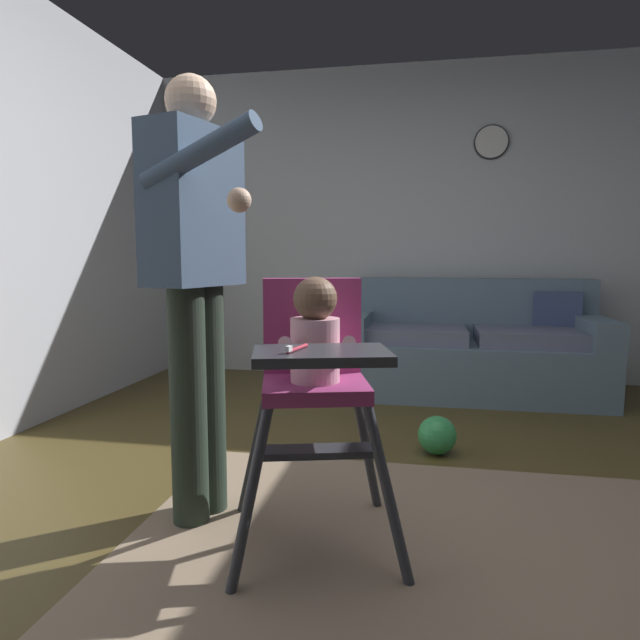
{
  "coord_description": "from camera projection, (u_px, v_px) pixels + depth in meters",
  "views": [
    {
      "loc": [
        0.16,
        -2.07,
        1.03
      ],
      "look_at": [
        -0.22,
        -0.1,
        0.8
      ],
      "focal_mm": 31.15,
      "sensor_mm": 36.0,
      "label": 1
    }
  ],
  "objects": [
    {
      "name": "toy_ball",
      "position": [
        437.0,
        435.0,
        2.9
      ],
      "size": [
        0.2,
        0.2,
        0.2
      ],
      "primitive_type": "sphere",
      "color": "green",
      "rests_on": "ground"
    },
    {
      "name": "area_rug",
      "position": [
        428.0,
        616.0,
        1.59
      ],
      "size": [
        2.17,
        2.36,
        0.01
      ],
      "primitive_type": "cube",
      "color": "gray",
      "rests_on": "ground"
    },
    {
      "name": "high_chair",
      "position": [
        315.0,
        359.0,
        1.93
      ],
      "size": [
        0.74,
        0.83,
        0.97
      ],
      "rotation": [
        0.0,
        0.0,
        -1.3
      ],
      "color": "#31333A",
      "rests_on": "ground"
    },
    {
      "name": "wall_far",
      "position": [
        409.0,
        224.0,
        4.69
      ],
      "size": [
        5.16,
        0.06,
        2.61
      ],
      "primitive_type": "cube",
      "color": "silver",
      "rests_on": "ground"
    },
    {
      "name": "ground",
      "position": [
        380.0,
        534.0,
        2.17
      ],
      "size": [
        5.96,
        7.02,
        0.1
      ],
      "primitive_type": "cube",
      "color": "#50421F"
    },
    {
      "name": "adult_standing",
      "position": [
        197.0,
        274.0,
        2.12
      ],
      "size": [
        0.5,
        0.58,
        1.7
      ],
      "rotation": [
        0.0,
        0.0,
        -0.26
      ],
      "color": "#273429",
      "rests_on": "ground"
    },
    {
      "name": "couch",
      "position": [
        471.0,
        350.0,
        4.2
      ],
      "size": [
        1.91,
        0.86,
        0.86
      ],
      "rotation": [
        0.0,
        0.0,
        -1.57
      ],
      "color": "slate",
      "rests_on": "ground"
    },
    {
      "name": "wall_clock",
      "position": [
        491.0,
        142.0,
        4.46
      ],
      "size": [
        0.28,
        0.04,
        0.28
      ],
      "color": "white"
    }
  ]
}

